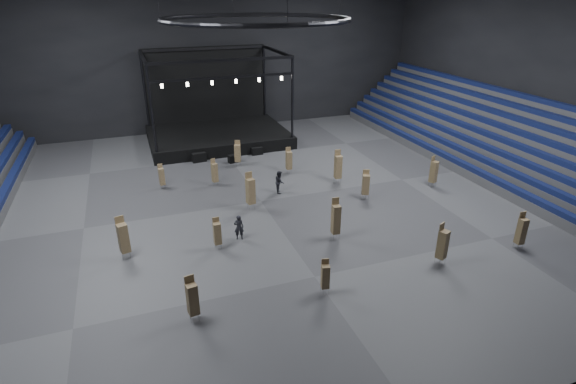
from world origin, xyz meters
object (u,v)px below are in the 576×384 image
object	(u,v)px
chair_stack_12	(215,172)
man_center	(239,227)
chair_stack_7	(217,233)
chair_stack_11	(289,160)
chair_stack_1	(521,230)
chair_stack_13	(250,191)
flight_case_right	(257,151)
chair_stack_6	(338,166)
flight_case_mid	(234,158)
crew_member	(280,182)
chair_stack_9	(336,219)
chair_stack_10	(434,171)
chair_stack_8	(123,237)
chair_stack_3	(443,244)
chair_stack_0	(192,298)
chair_stack_5	(325,276)
chair_stack_14	(366,184)
chair_stack_4	(238,153)
flight_case_left	(199,157)
chair_stack_2	(162,176)

from	to	relation	value
chair_stack_12	man_center	bearing A→B (deg)	-110.26
chair_stack_7	man_center	bearing A→B (deg)	23.23
chair_stack_11	chair_stack_1	bearing A→B (deg)	-61.22
chair_stack_12	chair_stack_13	size ratio (longest dim) A/B	0.81
flight_case_right	chair_stack_6	size ratio (longest dim) A/B	0.38
flight_case_mid	chair_stack_11	distance (m)	5.86
flight_case_right	crew_member	bearing A→B (deg)	-95.22
chair_stack_9	chair_stack_10	world-z (taller)	chair_stack_9
chair_stack_6	chair_stack_13	bearing A→B (deg)	-160.77
chair_stack_12	man_center	distance (m)	9.18
chair_stack_8	chair_stack_12	size ratio (longest dim) A/B	1.19
chair_stack_3	man_center	size ratio (longest dim) A/B	1.54
chair_stack_11	chair_stack_0	bearing A→B (deg)	-123.34
flight_case_right	chair_stack_5	distance (m)	22.53
chair_stack_5	chair_stack_9	xyz separation A→B (m)	(2.98, 5.00, 0.38)
flight_case_mid	chair_stack_11	xyz separation A→B (m)	(3.87, -4.32, 0.85)
chair_stack_14	man_center	xyz separation A→B (m)	(-10.60, -2.65, -0.40)
flight_case_mid	chair_stack_6	bearing A→B (deg)	-48.13
chair_stack_6	chair_stack_9	distance (m)	9.26
chair_stack_4	man_center	xyz separation A→B (m)	(-3.18, -12.96, -0.40)
chair_stack_4	chair_stack_10	distance (m)	17.05
man_center	chair_stack_9	bearing A→B (deg)	174.20
chair_stack_4	chair_stack_14	world-z (taller)	chair_stack_4
chair_stack_4	crew_member	xyz separation A→B (m)	(1.65, -6.92, -0.35)
chair_stack_5	chair_stack_4	bearing A→B (deg)	102.00
chair_stack_11	flight_case_left	bearing A→B (deg)	141.28
flight_case_mid	chair_stack_8	world-z (taller)	chair_stack_8
chair_stack_5	chair_stack_6	world-z (taller)	chair_stack_6
chair_stack_11	chair_stack_14	size ratio (longest dim) A/B	0.99
chair_stack_3	chair_stack_9	bearing A→B (deg)	108.67
chair_stack_14	flight_case_right	bearing A→B (deg)	133.42
flight_case_mid	chair_stack_12	distance (m)	5.60
chair_stack_14	chair_stack_10	bearing A→B (deg)	24.32
chair_stack_4	chair_stack_12	bearing A→B (deg)	-104.95
chair_stack_2	man_center	world-z (taller)	chair_stack_2
chair_stack_12	chair_stack_4	bearing A→B (deg)	34.43
chair_stack_1	chair_stack_7	xyz separation A→B (m)	(-17.57, 6.34, -0.16)
chair_stack_2	chair_stack_5	distance (m)	18.32
flight_case_left	chair_stack_7	size ratio (longest dim) A/B	0.61
flight_case_left	chair_stack_2	distance (m)	6.52
chair_stack_13	flight_case_mid	bearing A→B (deg)	72.50
chair_stack_9	chair_stack_14	size ratio (longest dim) A/B	1.20
flight_case_mid	crew_member	size ratio (longest dim) A/B	0.61
chair_stack_6	chair_stack_12	xyz separation A→B (m)	(-9.69, 2.93, -0.29)
chair_stack_8	chair_stack_6	bearing A→B (deg)	3.72
chair_stack_0	man_center	bearing A→B (deg)	49.98
chair_stack_11	chair_stack_13	bearing A→B (deg)	-131.42
flight_case_mid	chair_stack_1	xyz separation A→B (m)	(12.97, -21.02, 0.90)
chair_stack_9	chair_stack_3	bearing A→B (deg)	-42.71
chair_stack_9	chair_stack_14	world-z (taller)	chair_stack_9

